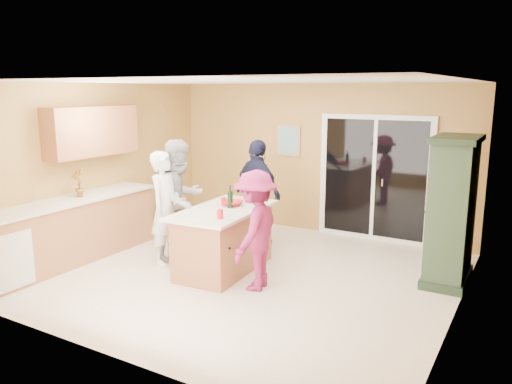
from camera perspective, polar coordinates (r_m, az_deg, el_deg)
The scene contains 22 objects.
floor at distance 7.01m, azimuth -1.49°, elevation -9.27°, with size 5.50×5.50×0.00m, color white.
ceiling at distance 6.55m, azimuth -1.61°, elevation 12.51°, with size 5.50×5.00×0.10m, color silver.
wall_back at distance 8.85m, azimuth 6.96°, elevation 3.77°, with size 5.50×0.10×2.60m, color tan.
wall_front at distance 4.76m, azimuth -17.53°, elevation -3.52°, with size 5.50×0.10×2.60m, color tan.
wall_left at distance 8.41m, azimuth -17.76°, elevation 2.88°, with size 0.10×5.00×2.60m, color tan.
wall_right at distance 5.74m, azimuth 22.54°, elevation -1.33°, with size 0.10×5.00×2.60m, color tan.
left_cabinet_run at distance 7.69m, azimuth -21.62°, elevation -4.56°, with size 0.65×3.05×1.24m.
upper_cabinets at distance 8.08m, azimuth -18.22°, elevation 6.63°, with size 0.35×1.60×0.75m, color #A2663F.
sliding_door at distance 8.51m, azimuth 13.34°, elevation 1.51°, with size 1.90×0.07×2.10m.
framed_picture at distance 9.03m, azimuth 3.72°, elevation 5.90°, with size 0.46×0.04×0.56m.
kitchen_island at distance 7.01m, azimuth -3.69°, elevation -5.68°, with size 1.01×1.74×0.89m.
green_hutch at distance 6.95m, azimuth 21.47°, elevation -2.17°, with size 0.55×1.05×1.93m.
woman_white at distance 7.31m, azimuth -10.33°, elevation -1.81°, with size 0.60×0.39×1.65m, color silver.
woman_grey at distance 7.52m, azimuth -8.59°, elevation -0.83°, with size 0.87×0.68×1.79m, color #B1B0B3.
woman_navy at distance 8.04m, azimuth 0.19°, elevation -0.11°, with size 1.01×0.42×1.72m, color #161B31.
woman_magenta at distance 6.28m, azimuth -0.06°, elevation -4.41°, with size 0.99×0.57×1.53m, color #992156.
serving_bowl at distance 7.05m, azimuth -2.71°, elevation -1.28°, with size 0.30×0.30×0.07m, color red.
tulip_vase at distance 7.80m, azimuth -19.59°, elevation 1.04°, with size 0.23×0.15×0.43m, color #B92E12.
tumbler_near at distance 6.36m, azimuth -4.13°, elevation -2.53°, with size 0.08×0.08×0.12m, color red.
tumbler_far at distance 7.15m, azimuth -3.73°, elevation -1.02°, with size 0.07×0.07×0.10m, color red.
wine_bottle at distance 6.92m, azimuth -2.96°, elevation -0.81°, with size 0.07×0.07×0.32m.
white_plate at distance 7.27m, azimuth -1.57°, elevation -1.12°, with size 0.24×0.24×0.02m, color white.
Camera 1 is at (3.43, -5.57, 2.50)m, focal length 35.00 mm.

